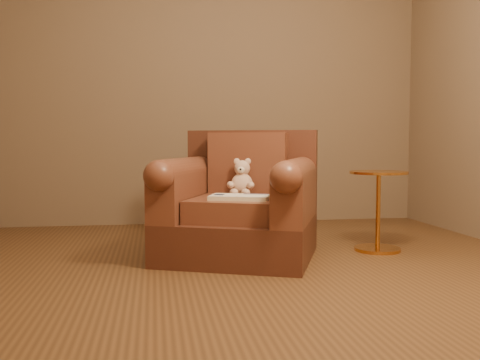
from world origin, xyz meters
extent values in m
plane|color=brown|center=(0.00, 0.00, 0.00)|extent=(4.00, 4.00, 0.00)
cube|color=#7A634B|center=(0.00, 2.00, 1.35)|extent=(4.00, 0.02, 2.70)
cube|color=#4F271A|center=(-0.01, 0.39, 0.13)|extent=(1.23, 1.21, 0.27)
cube|color=#4F271A|center=(0.14, 0.77, 0.56)|extent=(0.92, 0.45, 0.59)
cube|color=brown|center=(-0.03, 0.35, 0.34)|extent=(0.77, 0.83, 0.14)
cube|color=brown|center=(0.09, 0.65, 0.63)|extent=(0.57, 0.35, 0.43)
cube|color=brown|center=(-0.39, 0.50, 0.42)|extent=(0.49, 0.83, 0.31)
cube|color=brown|center=(0.32, 0.20, 0.42)|extent=(0.49, 0.83, 0.31)
cylinder|color=brown|center=(-0.39, 0.50, 0.57)|extent=(0.49, 0.83, 0.19)
cylinder|color=brown|center=(0.32, 0.20, 0.57)|extent=(0.49, 0.83, 0.19)
ellipsoid|color=beige|center=(0.03, 0.52, 0.48)|extent=(0.15, 0.14, 0.16)
sphere|color=beige|center=(0.03, 0.53, 0.59)|extent=(0.11, 0.11, 0.11)
ellipsoid|color=beige|center=(0.00, 0.55, 0.64)|extent=(0.04, 0.03, 0.04)
ellipsoid|color=beige|center=(0.07, 0.52, 0.64)|extent=(0.04, 0.03, 0.04)
ellipsoid|color=beige|center=(0.01, 0.48, 0.59)|extent=(0.05, 0.03, 0.04)
sphere|color=black|center=(0.01, 0.46, 0.59)|extent=(0.02, 0.02, 0.02)
ellipsoid|color=beige|center=(-0.06, 0.48, 0.48)|extent=(0.05, 0.10, 0.05)
ellipsoid|color=beige|center=(0.07, 0.44, 0.48)|extent=(0.05, 0.10, 0.05)
ellipsoid|color=beige|center=(-0.04, 0.45, 0.44)|extent=(0.06, 0.10, 0.05)
ellipsoid|color=beige|center=(0.04, 0.42, 0.44)|extent=(0.06, 0.10, 0.05)
cube|color=beige|center=(-0.04, 0.22, 0.42)|extent=(0.42, 0.33, 0.03)
cube|color=white|center=(-0.12, 0.25, 0.44)|extent=(0.24, 0.27, 0.00)
cube|color=white|center=(0.05, 0.19, 0.44)|extent=(0.24, 0.27, 0.00)
cube|color=beige|center=(-0.04, 0.22, 0.44)|extent=(0.08, 0.21, 0.00)
cube|color=#0F1638|center=(-0.16, 0.26, 0.44)|extent=(0.08, 0.09, 0.00)
cube|color=slate|center=(0.08, 0.26, 0.44)|extent=(0.17, 0.10, 0.00)
cylinder|color=#D28A39|center=(1.00, 0.46, 0.01)|extent=(0.33, 0.33, 0.02)
cylinder|color=#D28A39|center=(1.00, 0.46, 0.28)|extent=(0.03, 0.03, 0.53)
cylinder|color=#D28A39|center=(1.00, 0.46, 0.56)|extent=(0.41, 0.41, 0.02)
cylinder|color=#D28A39|center=(1.00, 0.46, 0.55)|extent=(0.03, 0.03, 0.02)
camera|label=1|loc=(-0.58, -3.10, 0.77)|focal=40.00mm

